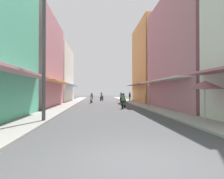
{
  "coord_description": "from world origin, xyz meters",
  "views": [
    {
      "loc": [
        -0.99,
        -4.86,
        1.72
      ],
      "look_at": [
        0.35,
        12.2,
        1.9
      ],
      "focal_mm": 31.82,
      "sensor_mm": 36.0,
      "label": 1
    }
  ],
  "objects_px": {
    "pedestrian_midway": "(146,99)",
    "utility_pole": "(44,51)",
    "motorbike_white": "(92,98)",
    "pedestrian_crossing": "(130,97)",
    "motorbike_maroon": "(121,98)",
    "motorbike_black": "(102,97)",
    "street_sign_no_entry": "(149,92)",
    "vendor_umbrella": "(205,85)",
    "motorbike_green": "(124,102)"
  },
  "relations": [
    {
      "from": "pedestrian_crossing",
      "to": "street_sign_no_entry",
      "type": "xyz_separation_m",
      "value": [
        -1.08,
        -16.93,
        0.9
      ]
    },
    {
      "from": "motorbike_maroon",
      "to": "utility_pole",
      "type": "relative_size",
      "value": 0.23
    },
    {
      "from": "pedestrian_crossing",
      "to": "motorbike_white",
      "type": "bearing_deg",
      "value": -143.46
    },
    {
      "from": "motorbike_black",
      "to": "motorbike_white",
      "type": "bearing_deg",
      "value": -104.01
    },
    {
      "from": "motorbike_maroon",
      "to": "pedestrian_crossing",
      "type": "xyz_separation_m",
      "value": [
        2.11,
        4.55,
        0.12
      ]
    },
    {
      "from": "pedestrian_crossing",
      "to": "utility_pole",
      "type": "relative_size",
      "value": 0.21
    },
    {
      "from": "vendor_umbrella",
      "to": "motorbike_green",
      "type": "bearing_deg",
      "value": 106.4
    },
    {
      "from": "motorbike_black",
      "to": "pedestrian_crossing",
      "type": "height_order",
      "value": "pedestrian_crossing"
    },
    {
      "from": "motorbike_green",
      "to": "motorbike_black",
      "type": "xyz_separation_m",
      "value": [
        -1.79,
        16.77,
        0.0
      ]
    },
    {
      "from": "utility_pole",
      "to": "street_sign_no_entry",
      "type": "height_order",
      "value": "utility_pole"
    },
    {
      "from": "utility_pole",
      "to": "street_sign_no_entry",
      "type": "xyz_separation_m",
      "value": [
        7.77,
        6.58,
        -2.26
      ]
    },
    {
      "from": "motorbike_green",
      "to": "pedestrian_crossing",
      "type": "xyz_separation_m",
      "value": [
        3.15,
        14.84,
        0.12
      ]
    },
    {
      "from": "motorbike_black",
      "to": "motorbike_maroon",
      "type": "bearing_deg",
      "value": -66.45
    },
    {
      "from": "motorbike_green",
      "to": "motorbike_white",
      "type": "bearing_deg",
      "value": 109.41
    },
    {
      "from": "motorbike_black",
      "to": "pedestrian_crossing",
      "type": "distance_m",
      "value": 5.3
    },
    {
      "from": "motorbike_maroon",
      "to": "vendor_umbrella",
      "type": "distance_m",
      "value": 20.41
    },
    {
      "from": "motorbike_green",
      "to": "motorbike_black",
      "type": "relative_size",
      "value": 0.99
    },
    {
      "from": "motorbike_maroon",
      "to": "street_sign_no_entry",
      "type": "xyz_separation_m",
      "value": [
        1.03,
        -12.38,
        1.01
      ]
    },
    {
      "from": "street_sign_no_entry",
      "to": "vendor_umbrella",
      "type": "bearing_deg",
      "value": -83.69
    },
    {
      "from": "motorbike_green",
      "to": "motorbike_black",
      "type": "bearing_deg",
      "value": 96.08
    },
    {
      "from": "utility_pole",
      "to": "street_sign_no_entry",
      "type": "relative_size",
      "value": 2.94
    },
    {
      "from": "pedestrian_crossing",
      "to": "vendor_umbrella",
      "type": "relative_size",
      "value": 0.71
    },
    {
      "from": "motorbike_green",
      "to": "street_sign_no_entry",
      "type": "bearing_deg",
      "value": -45.31
    },
    {
      "from": "motorbike_maroon",
      "to": "utility_pole",
      "type": "xyz_separation_m",
      "value": [
        -6.74,
        -18.96,
        3.27
      ]
    },
    {
      "from": "motorbike_white",
      "to": "motorbike_green",
      "type": "height_order",
      "value": "same"
    },
    {
      "from": "motorbike_black",
      "to": "utility_pole",
      "type": "relative_size",
      "value": 0.22
    },
    {
      "from": "motorbike_maroon",
      "to": "motorbike_black",
      "type": "height_order",
      "value": "same"
    },
    {
      "from": "pedestrian_crossing",
      "to": "street_sign_no_entry",
      "type": "bearing_deg",
      "value": -93.64
    },
    {
      "from": "pedestrian_midway",
      "to": "vendor_umbrella",
      "type": "height_order",
      "value": "vendor_umbrella"
    },
    {
      "from": "pedestrian_midway",
      "to": "utility_pole",
      "type": "bearing_deg",
      "value": -125.0
    },
    {
      "from": "motorbike_black",
      "to": "utility_pole",
      "type": "bearing_deg",
      "value": -98.74
    },
    {
      "from": "motorbike_white",
      "to": "pedestrian_crossing",
      "type": "height_order",
      "value": "pedestrian_crossing"
    },
    {
      "from": "motorbike_green",
      "to": "utility_pole",
      "type": "distance_m",
      "value": 10.88
    },
    {
      "from": "utility_pole",
      "to": "motorbike_maroon",
      "type": "bearing_deg",
      "value": 70.44
    },
    {
      "from": "motorbike_white",
      "to": "pedestrian_crossing",
      "type": "relative_size",
      "value": 1.1
    },
    {
      "from": "motorbike_white",
      "to": "motorbike_green",
      "type": "relative_size",
      "value": 1.04
    },
    {
      "from": "motorbike_green",
      "to": "street_sign_no_entry",
      "type": "xyz_separation_m",
      "value": [
        2.07,
        -2.09,
        1.01
      ]
    },
    {
      "from": "motorbike_white",
      "to": "street_sign_no_entry",
      "type": "xyz_separation_m",
      "value": [
        5.56,
        -12.01,
        1.01
      ]
    },
    {
      "from": "motorbike_green",
      "to": "pedestrian_midway",
      "type": "distance_m",
      "value": 5.4
    },
    {
      "from": "motorbike_green",
      "to": "vendor_umbrella",
      "type": "distance_m",
      "value": 10.5
    },
    {
      "from": "motorbike_maroon",
      "to": "motorbike_white",
      "type": "height_order",
      "value": "same"
    },
    {
      "from": "motorbike_white",
      "to": "pedestrian_crossing",
      "type": "xyz_separation_m",
      "value": [
        6.64,
        4.92,
        0.12
      ]
    },
    {
      "from": "motorbike_maroon",
      "to": "street_sign_no_entry",
      "type": "height_order",
      "value": "street_sign_no_entry"
    },
    {
      "from": "motorbike_white",
      "to": "street_sign_no_entry",
      "type": "distance_m",
      "value": 13.27
    },
    {
      "from": "motorbike_green",
      "to": "utility_pole",
      "type": "relative_size",
      "value": 0.22
    },
    {
      "from": "motorbike_maroon",
      "to": "motorbike_green",
      "type": "height_order",
      "value": "same"
    },
    {
      "from": "pedestrian_midway",
      "to": "street_sign_no_entry",
      "type": "xyz_separation_m",
      "value": [
        -1.28,
        -6.33,
        0.95
      ]
    },
    {
      "from": "motorbike_white",
      "to": "vendor_umbrella",
      "type": "height_order",
      "value": "vendor_umbrella"
    },
    {
      "from": "motorbike_maroon",
      "to": "vendor_umbrella",
      "type": "relative_size",
      "value": 0.77
    },
    {
      "from": "pedestrian_midway",
      "to": "vendor_umbrella",
      "type": "bearing_deg",
      "value": -91.62
    }
  ]
}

